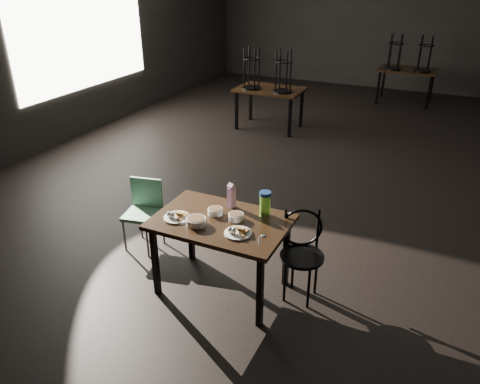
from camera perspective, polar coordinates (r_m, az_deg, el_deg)
The scene contains 14 objects.
room at distance 6.12m, azimuth 15.79°, elevation 20.80°, with size 12.00×12.04×3.22m.
main_table at distance 4.21m, azimuth -2.31°, elevation -4.36°, with size 1.20×0.80×0.75m.
plate_left at distance 4.22m, azimuth -7.74°, elevation -2.93°, with size 0.24×0.24×0.08m.
plate_right at distance 3.95m, azimuth -0.30°, elevation -4.87°, with size 0.24×0.24×0.08m.
bowl_near at distance 4.26m, azimuth -3.04°, elevation -2.34°, with size 0.14×0.14×0.05m.
bowl_far at distance 4.16m, azimuth -0.48°, elevation -3.00°, with size 0.14×0.14×0.05m.
bowl_big at distance 4.10m, azimuth -5.39°, elevation -3.54°, with size 0.18×0.18×0.06m.
juice_carton at distance 4.34m, azimuth -1.05°, elevation -0.49°, with size 0.08×0.08×0.24m.
water_bottle at distance 4.19m, azimuth 3.08°, elevation -1.41°, with size 0.13×0.13×0.24m.
spoon at distance 3.93m, azimuth 2.76°, elevation -5.38°, with size 0.05×0.18×0.01m.
bentwood_chair at distance 4.28m, azimuth 7.52°, elevation -6.75°, with size 0.45×0.44×0.84m.
school_chair at distance 5.10m, azimuth -11.62°, elevation -1.85°, with size 0.42×0.42×0.76m.
bg_table_left at distance 8.68m, azimuth 3.56°, elevation 12.44°, with size 1.20×0.80×1.48m.
bg_table_far at distance 10.96m, azimuth 19.78°, elevation 13.90°, with size 1.20×0.80×1.48m.
Camera 1 is at (1.03, -5.99, 2.81)m, focal length 35.00 mm.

